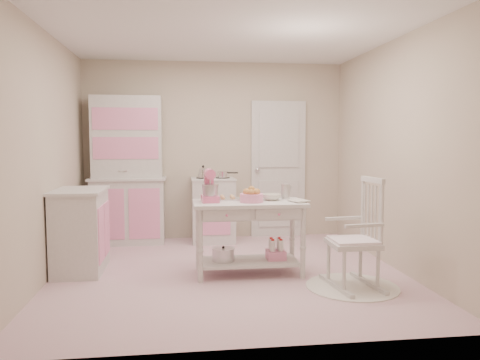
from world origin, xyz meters
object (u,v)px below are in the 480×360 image
Objects in this scene: stove at (213,210)px; rocking_chair at (353,233)px; base_cabinet at (80,231)px; work_table at (249,238)px; hutch at (128,170)px; stand_mixer at (210,186)px; bread_basket at (252,198)px.

rocking_chair is at bearing -61.86° from stove.
base_cabinet is 0.77× the size of work_table.
base_cabinet is (-1.57, -1.35, 0.00)m from stove.
hutch is 6.12× the size of stand_mixer.
bread_basket is at bearing 142.98° from rocking_chair.
base_cabinet is at bearing 167.86° from bread_basket.
rocking_chair is 3.24× the size of stand_mixer.
base_cabinet is at bearing 164.42° from stand_mixer.
base_cabinet is at bearing 169.23° from work_table.
base_cabinet is 1.94m from bread_basket.
stand_mixer is (1.05, -1.73, -0.07)m from hutch.
rocking_chair is at bearing -43.96° from hutch.
work_table is at bearing -50.00° from hutch.
base_cabinet is 1.55m from stand_mixer.
stand_mixer reaches higher than work_table.
bread_basket is (1.49, -1.80, -0.19)m from hutch.
hutch is at bearing 129.58° from bread_basket.
stand_mixer is (1.42, -0.33, 0.51)m from base_cabinet.
stand_mixer reaches higher than stove.
hutch reaches higher than bread_basket.
stand_mixer is (-0.15, -1.68, 0.51)m from stove.
rocking_chair reaches higher than stove.
hutch reaches higher than stove.
stove is at bearing 40.62° from base_cabinet.
work_table is at bearing -5.23° from stand_mixer.
hutch is 1.33m from stove.
work_table is (0.27, -1.70, -0.06)m from stove.
work_table is 0.71m from stand_mixer.
work_table is (-0.95, 0.59, -0.15)m from rocking_chair.
stove reaches higher than work_table.
stand_mixer reaches higher than base_cabinet.
hutch is at bearing 128.88° from rocking_chair.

